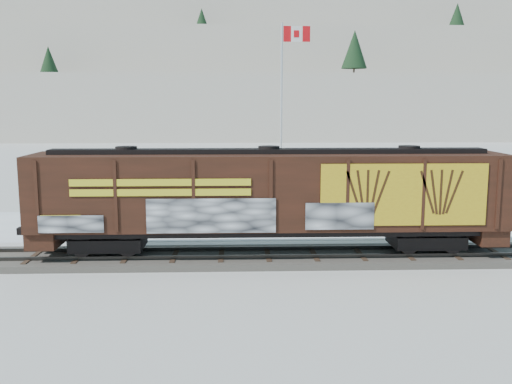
{
  "coord_description": "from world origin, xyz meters",
  "views": [
    {
      "loc": [
        -1.35,
        -23.94,
        6.71
      ],
      "look_at": [
        -0.4,
        3.0,
        2.53
      ],
      "focal_mm": 40.0,
      "sensor_mm": 36.0,
      "label": 1
    }
  ],
  "objects_px": {
    "hopper_railcar": "(269,194)",
    "car_dark": "(409,216)",
    "car_white": "(208,208)",
    "flagpole": "(283,138)",
    "car_silver": "(213,217)"
  },
  "relations": [
    {
      "from": "car_white",
      "to": "flagpole",
      "type": "bearing_deg",
      "value": -24.97
    },
    {
      "from": "car_silver",
      "to": "car_dark",
      "type": "bearing_deg",
      "value": -86.94
    },
    {
      "from": "car_silver",
      "to": "car_white",
      "type": "distance_m",
      "value": 2.5
    },
    {
      "from": "hopper_railcar",
      "to": "car_dark",
      "type": "relative_size",
      "value": 4.17
    },
    {
      "from": "flagpole",
      "to": "car_white",
      "type": "bearing_deg",
      "value": -129.65
    },
    {
      "from": "car_white",
      "to": "car_dark",
      "type": "relative_size",
      "value": 0.95
    },
    {
      "from": "car_silver",
      "to": "car_dark",
      "type": "distance_m",
      "value": 10.5
    },
    {
      "from": "flagpole",
      "to": "car_silver",
      "type": "xyz_separation_m",
      "value": [
        -4.35,
        -8.19,
        -3.66
      ]
    },
    {
      "from": "hopper_railcar",
      "to": "car_dark",
      "type": "height_order",
      "value": "hopper_railcar"
    },
    {
      "from": "flagpole",
      "to": "car_white",
      "type": "xyz_separation_m",
      "value": [
        -4.74,
        -5.72,
        -3.65
      ]
    },
    {
      "from": "hopper_railcar",
      "to": "car_dark",
      "type": "bearing_deg",
      "value": 36.66
    },
    {
      "from": "hopper_railcar",
      "to": "car_white",
      "type": "height_order",
      "value": "hopper_railcar"
    },
    {
      "from": "car_silver",
      "to": "car_white",
      "type": "bearing_deg",
      "value": 12.19
    },
    {
      "from": "hopper_railcar",
      "to": "flagpole",
      "type": "relative_size",
      "value": 1.67
    },
    {
      "from": "car_silver",
      "to": "flagpole",
      "type": "bearing_deg",
      "value": -24.83
    }
  ]
}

